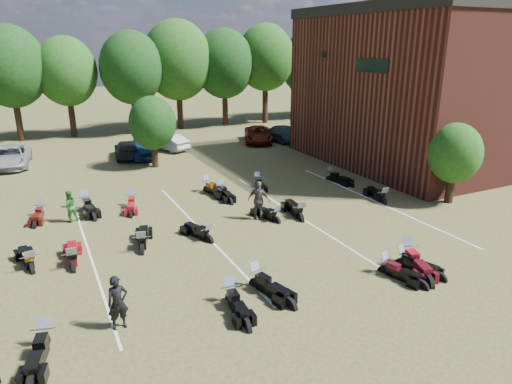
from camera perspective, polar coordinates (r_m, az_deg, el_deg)
ground at (r=19.93m, az=4.56°, el=-6.61°), size 160.00×160.00×0.00m
car_2 at (r=36.37m, az=-28.34°, el=3.91°), size 2.83×5.30×1.42m
car_3 at (r=36.01m, az=-15.81°, el=5.18°), size 2.37×4.60×1.28m
car_4 at (r=35.73m, az=-13.90°, el=5.43°), size 2.48×4.68×1.52m
car_5 at (r=37.77m, az=-10.88°, el=6.14°), size 2.77×4.12×1.29m
car_6 at (r=40.10m, az=0.27°, el=7.21°), size 4.01×5.39×1.36m
car_7 at (r=40.68m, az=2.95°, el=7.38°), size 2.81×5.11×1.40m
person_black at (r=14.76m, az=-16.89°, el=-13.11°), size 0.68×0.49×1.74m
person_green at (r=23.86m, az=-22.32°, el=-1.65°), size 0.90×0.78×1.59m
person_grey at (r=22.33m, az=0.38°, el=-1.06°), size 1.16×1.14×1.95m
motorcycle_1 at (r=15.12m, az=-24.77°, el=-17.24°), size 1.28×2.41×1.28m
motorcycle_2 at (r=15.86m, az=-3.26°, el=-13.59°), size 0.87×2.27×1.24m
motorcycle_3 at (r=16.70m, az=0.05°, el=-11.78°), size 1.30×2.49×1.32m
motorcycle_4 at (r=19.01m, az=17.73°, el=-8.78°), size 1.28×2.26×1.20m
motorcycle_5 at (r=18.29m, az=15.81°, el=-9.70°), size 1.20×2.20×1.17m
motorcycle_6 at (r=19.38m, az=18.32°, el=-8.30°), size 1.60×2.65×1.41m
motorcycle_7 at (r=19.21m, az=-21.81°, el=-8.97°), size 0.95×2.48×1.35m
motorcycle_8 at (r=19.70m, az=-26.20°, el=-8.88°), size 1.11×2.37×1.27m
motorcycle_9 at (r=20.30m, az=-5.98°, el=-6.17°), size 1.41×2.36×1.25m
motorcycle_10 at (r=19.82m, az=-14.00°, el=-7.27°), size 1.44×2.58×1.37m
motorcycle_11 at (r=22.64m, az=5.56°, el=-3.51°), size 1.16×2.59×1.39m
motorcycle_12 at (r=22.30m, az=2.49°, el=-3.78°), size 1.19×2.27×1.21m
motorcycle_13 at (r=25.79m, az=15.57°, el=-1.36°), size 1.19×2.42×1.29m
motorcycle_14 at (r=25.48m, az=-25.19°, el=-2.72°), size 1.12×2.20×1.17m
motorcycle_15 at (r=25.35m, az=-15.17°, el=-1.67°), size 1.23×2.34×1.24m
motorcycle_16 at (r=25.63m, az=-20.45°, el=-1.98°), size 1.01×2.55×1.39m
motorcycle_17 at (r=26.90m, az=-6.10°, el=0.04°), size 1.34×2.61×1.39m
motorcycle_18 at (r=27.92m, az=0.17°, el=0.83°), size 1.14×2.15×1.15m
motorcycle_19 at (r=26.28m, az=-4.36°, el=-0.35°), size 0.87×2.30×1.26m
motorcycle_20 at (r=29.28m, az=9.26°, el=1.42°), size 1.21×2.35×1.25m
brick_building at (r=39.91m, az=26.35°, el=12.11°), size 25.40×15.20×10.70m
tree_line at (r=45.30m, az=-16.13°, el=14.98°), size 56.00×6.00×9.79m
young_tree_near_building at (r=26.42m, az=23.60°, el=4.46°), size 2.80×2.80×4.16m
young_tree_midfield at (r=32.27m, az=-12.81°, el=8.41°), size 3.20×3.20×4.70m
parking_lines at (r=21.25m, az=-6.63°, el=-5.02°), size 20.10×14.00×0.01m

